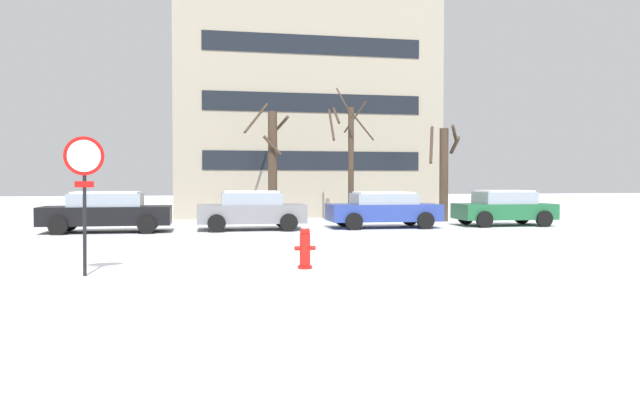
% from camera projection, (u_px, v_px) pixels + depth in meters
% --- Properties ---
extents(ground_plane, '(120.00, 120.00, 0.00)m').
position_uv_depth(ground_plane, '(127.00, 262.00, 15.10)').
color(ground_plane, white).
extents(road_surface, '(80.00, 8.60, 0.00)m').
position_uv_depth(road_surface, '(136.00, 247.00, 18.32)').
color(road_surface, silver).
rests_on(road_surface, ground).
extents(stop_sign, '(0.76, 0.20, 2.71)m').
position_uv_depth(stop_sign, '(84.00, 178.00, 12.87)').
color(stop_sign, black).
rests_on(stop_sign, ground).
extents(fire_hydrant, '(0.44, 0.30, 0.91)m').
position_uv_depth(fire_hydrant, '(305.00, 247.00, 13.92)').
color(fire_hydrant, red).
rests_on(fire_hydrant, ground).
extents(parked_car_black, '(4.51, 2.19, 1.43)m').
position_uv_depth(parked_car_black, '(107.00, 211.00, 23.32)').
color(parked_car_black, black).
rests_on(parked_car_black, ground).
extents(parked_car_gray, '(4.00, 2.24, 1.44)m').
position_uv_depth(parked_car_gray, '(251.00, 210.00, 24.40)').
color(parked_car_gray, slate).
rests_on(parked_car_gray, ground).
extents(parked_car_blue, '(4.30, 2.28, 1.38)m').
position_uv_depth(parked_car_blue, '(383.00, 209.00, 25.50)').
color(parked_car_blue, '#283D93').
rests_on(parked_car_blue, ground).
extents(parked_car_green, '(3.90, 2.22, 1.42)m').
position_uv_depth(parked_car_green, '(504.00, 208.00, 26.63)').
color(parked_car_green, '#1E6038').
rests_on(parked_car_green, ground).
extents(tree_far_left, '(1.87, 1.86, 5.74)m').
position_uv_depth(tree_far_left, '(349.00, 157.00, 28.27)').
color(tree_far_left, '#423326').
rests_on(tree_far_left, ground).
extents(tree_far_mid, '(1.52, 1.51, 4.25)m').
position_uv_depth(tree_far_mid, '(444.00, 171.00, 29.32)').
color(tree_far_mid, '#423326').
rests_on(tree_far_mid, ground).
extents(tree_far_right, '(1.96, 1.75, 5.25)m').
position_uv_depth(tree_far_right, '(272.00, 164.00, 28.44)').
color(tree_far_right, '#423326').
rests_on(tree_far_right, ground).
extents(building_far_right, '(13.17, 8.45, 11.09)m').
position_uv_depth(building_far_right, '(298.00, 111.00, 35.65)').
color(building_far_right, '#9E937F').
rests_on(building_far_right, ground).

